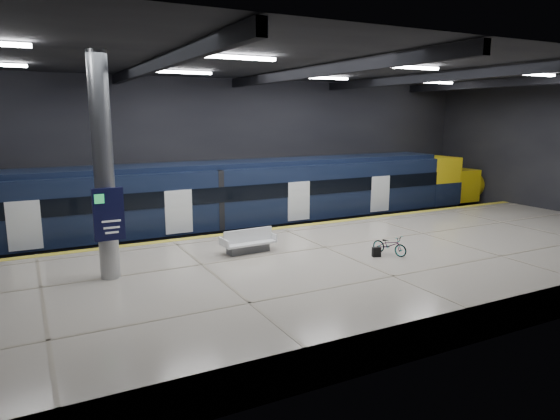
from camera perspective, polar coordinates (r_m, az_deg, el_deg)
ground at (r=20.59m, az=3.65°, el=-6.56°), size 30.00×30.00×0.00m
room_shell at (r=19.66m, az=3.84°, el=9.57°), size 30.10×16.10×8.05m
platform at (r=18.43m, az=7.71°, el=-6.93°), size 30.00×11.00×1.10m
safety_strip at (r=22.62m, az=0.08°, el=-2.05°), size 30.00×0.40×0.01m
rails at (r=25.26m, az=-2.81°, el=-3.09°), size 30.00×1.52×0.16m
train at (r=25.06m, az=-1.83°, el=1.43°), size 29.40×2.84×3.79m
bench at (r=18.59m, az=-3.65°, el=-3.93°), size 2.07×0.94×0.89m
bicycle at (r=18.70m, az=12.43°, el=-3.93°), size 0.93×1.45×0.72m
pannier_bag at (r=18.38m, az=10.96°, el=-4.73°), size 0.34×0.26×0.35m
info_column at (r=16.02m, az=-19.47°, el=4.20°), size 0.90×0.78×6.90m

